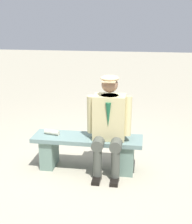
{
  "coord_description": "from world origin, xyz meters",
  "views": [
    {
      "loc": [
        -0.74,
        3.91,
        2.0
      ],
      "look_at": [
        -0.12,
        0.0,
        0.81
      ],
      "focal_mm": 51.39,
      "sensor_mm": 36.0,
      "label": 1
    }
  ],
  "objects": [
    {
      "name": "ground_plane",
      "position": [
        0.0,
        0.0,
        0.0
      ],
      "size": [
        30.0,
        30.0,
        0.0
      ],
      "primitive_type": "plane",
      "color": "gray"
    },
    {
      "name": "rolled_magazine",
      "position": [
        0.49,
        -0.01,
        0.49
      ],
      "size": [
        0.22,
        0.11,
        0.07
      ],
      "primitive_type": "cylinder",
      "rotation": [
        0.0,
        1.57,
        -0.22
      ],
      "color": "beige",
      "rests_on": "bench"
    },
    {
      "name": "seated_man",
      "position": [
        -0.29,
        0.06,
        0.71
      ],
      "size": [
        0.58,
        0.6,
        1.3
      ],
      "color": "tan",
      "rests_on": "ground"
    },
    {
      "name": "bench",
      "position": [
        0.0,
        0.0,
        0.29
      ],
      "size": [
        1.46,
        0.41,
        0.46
      ],
      "color": "slate",
      "rests_on": "ground"
    }
  ]
}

